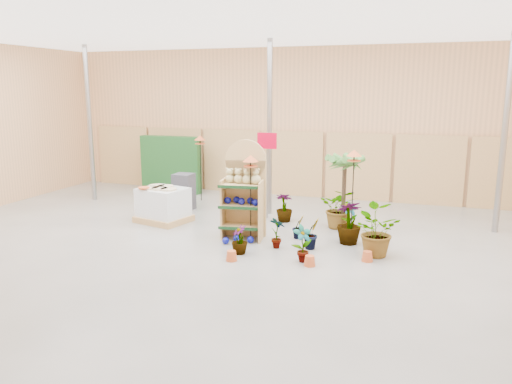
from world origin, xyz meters
TOP-DOWN VIEW (x-y plane):
  - room at (0.00, 0.91)m, footprint 15.20×12.10m
  - display_shelf at (0.10, 1.27)m, footprint 0.99×0.71m
  - teddy_bears at (0.13, 1.17)m, footprint 0.81×0.21m
  - gazing_balls_shelf at (0.10, 1.14)m, footprint 0.80×0.27m
  - gazing_balls_floor at (0.14, 0.76)m, footprint 0.63×0.39m
  - pallet_stack at (-2.27, 1.87)m, footprint 1.41×1.26m
  - charcoal_planters at (-2.34, 3.18)m, footprint 0.50×0.50m
  - trellis_stock at (-3.80, 5.20)m, footprint 2.00×0.30m
  - offer_sign at (0.10, 2.98)m, footprint 0.50×0.08m
  - bird_table_front at (0.31, 1.10)m, footprint 0.34×0.34m
  - bird_table_right at (2.37, 2.08)m, footprint 0.34×0.34m
  - bird_table_back at (-2.38, 4.38)m, footprint 0.34×0.34m
  - palm at (2.09, 2.65)m, footprint 0.70×0.70m
  - potted_plant_0 at (1.02, 0.74)m, footprint 0.42×0.37m
  - potted_plant_3 at (2.40, 1.53)m, footprint 0.73×0.73m
  - potted_plant_4 at (2.28, 2.40)m, footprint 0.44×0.38m
  - potted_plant_5 at (1.27, 1.56)m, footprint 0.34×0.36m
  - potted_plant_6 at (2.00, 2.68)m, footprint 0.88×0.77m
  - potted_plant_7 at (0.40, 0.15)m, footprint 0.46×0.46m
  - potted_plant_8 at (1.72, 0.06)m, footprint 0.46×0.45m
  - potted_plant_9 at (1.71, 0.93)m, footprint 0.44×0.46m
  - potted_plant_10 at (2.97, 0.89)m, footprint 1.20×1.18m
  - potted_plant_11 at (0.60, 2.84)m, footprint 0.47×0.47m

SIDE VIEW (x-z plane):
  - gazing_balls_floor at x=0.14m, z-range 0.00..0.15m
  - potted_plant_5 at x=1.27m, z-range 0.00..0.52m
  - potted_plant_7 at x=0.40m, z-range 0.00..0.58m
  - potted_plant_9 at x=1.71m, z-range 0.00..0.66m
  - potted_plant_0 at x=1.02m, z-range 0.00..0.68m
  - potted_plant_4 at x=2.28m, z-range 0.00..0.70m
  - potted_plant_8 at x=1.72m, z-range 0.00..0.73m
  - potted_plant_11 at x=0.60m, z-range 0.00..0.73m
  - pallet_stack at x=-2.27m, z-range -0.02..0.87m
  - potted_plant_3 at x=2.40m, z-range 0.00..0.94m
  - potted_plant_6 at x=2.00m, z-range 0.00..0.97m
  - charcoal_planters at x=-2.34m, z-range 0.00..1.00m
  - potted_plant_10 at x=2.97m, z-range 0.00..1.02m
  - gazing_balls_shelf at x=0.10m, z-range 0.78..0.94m
  - trellis_stock at x=-3.80m, z-range 0.00..1.80m
  - display_shelf at x=0.10m, z-range -0.09..2.09m
  - teddy_bears at x=0.13m, z-range 1.21..1.56m
  - offer_sign at x=0.10m, z-range 0.47..2.67m
  - palm at x=2.09m, z-range 0.67..2.55m
  - bird_table_front at x=0.31m, z-range 0.81..2.69m
  - bird_table_back at x=-2.38m, z-range 0.83..2.77m
  - bird_table_right at x=2.37m, z-range 0.84..2.81m
  - room at x=0.00m, z-range -0.14..4.56m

